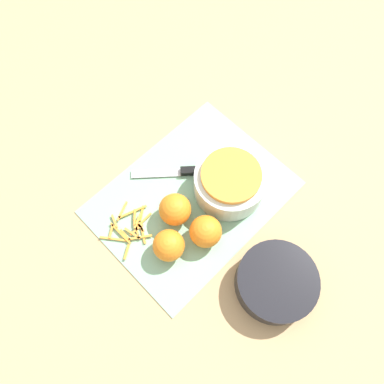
# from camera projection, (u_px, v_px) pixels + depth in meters

# --- Properties ---
(ground_plane) EXTENTS (4.00, 4.00, 0.00)m
(ground_plane) POSITION_uv_depth(u_px,v_px,m) (192.00, 197.00, 0.95)
(ground_plane) COLOR tan
(cutting_board) EXTENTS (0.48, 0.36, 0.01)m
(cutting_board) POSITION_uv_depth(u_px,v_px,m) (192.00, 197.00, 0.95)
(cutting_board) COLOR #84B793
(cutting_board) RESTS_ON ground_plane
(bowl_speckled) EXTENTS (0.18, 0.18, 0.09)m
(bowl_speckled) POSITION_uv_depth(u_px,v_px,m) (230.00, 182.00, 0.92)
(bowl_speckled) COLOR silver
(bowl_speckled) RESTS_ON cutting_board
(bowl_dark) EXTENTS (0.18, 0.18, 0.06)m
(bowl_dark) POSITION_uv_depth(u_px,v_px,m) (276.00, 282.00, 0.84)
(bowl_dark) COLOR black
(bowl_dark) RESTS_ON ground_plane
(knife) EXTENTS (0.19, 0.17, 0.02)m
(knife) POSITION_uv_depth(u_px,v_px,m) (193.00, 171.00, 0.97)
(knife) COLOR black
(knife) RESTS_ON cutting_board
(orange_left) EXTENTS (0.08, 0.08, 0.08)m
(orange_left) POSITION_uv_depth(u_px,v_px,m) (206.00, 231.00, 0.87)
(orange_left) COLOR orange
(orange_left) RESTS_ON cutting_board
(orange_right) EXTENTS (0.08, 0.08, 0.08)m
(orange_right) POSITION_uv_depth(u_px,v_px,m) (175.00, 209.00, 0.89)
(orange_right) COLOR orange
(orange_right) RESTS_ON cutting_board
(orange_back) EXTENTS (0.07, 0.07, 0.07)m
(orange_back) POSITION_uv_depth(u_px,v_px,m) (169.00, 245.00, 0.86)
(orange_back) COLOR orange
(orange_back) RESTS_ON cutting_board
(peel_pile) EXTENTS (0.14, 0.12, 0.01)m
(peel_pile) POSITION_uv_depth(u_px,v_px,m) (130.00, 227.00, 0.91)
(peel_pile) COLOR orange
(peel_pile) RESTS_ON cutting_board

